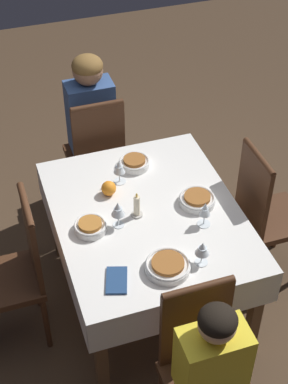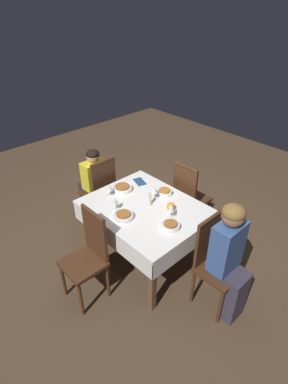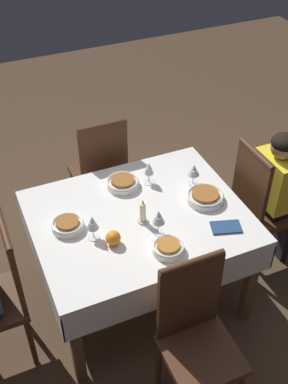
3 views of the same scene
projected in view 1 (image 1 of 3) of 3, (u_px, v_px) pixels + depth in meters
ground_plane at (147, 297)px, 3.66m from camera, size 8.00×8.00×0.00m
dining_table at (147, 225)px, 3.24m from camera, size 1.23×0.99×0.72m
chair_west at (97, 153)px, 3.89m from camera, size 0.37×0.36×0.98m
chair_east at (201, 364)px, 2.70m from camera, size 0.37×0.36×0.98m
chair_north at (265, 211)px, 3.47m from camera, size 0.36×0.37×0.98m
chair_south at (18, 268)px, 3.13m from camera, size 0.36×0.37×0.98m
person_adult_denim at (90, 122)px, 3.90m from camera, size 0.34×0.30×1.19m
bowl_west at (134, 162)px, 3.47m from camera, size 0.18×0.18×0.06m
wine_glass_west at (119, 167)px, 3.31m from camera, size 0.07×0.07×0.15m
bowl_east at (168, 266)px, 2.86m from camera, size 0.22×0.22×0.06m
wine_glass_east at (202, 249)px, 2.85m from camera, size 0.07×0.07×0.14m
bowl_north at (197, 199)px, 3.22m from camera, size 0.20×0.20×0.06m
wine_glass_north at (205, 210)px, 3.05m from camera, size 0.07×0.07×0.15m
bowl_south at (90, 226)px, 3.06m from camera, size 0.17×0.17×0.06m
wine_glass_south at (118, 209)px, 3.03m from camera, size 0.07×0.07×0.16m
candle_centerpiece at (137, 207)px, 3.13m from camera, size 0.06×0.06×0.16m
orange_fruit at (109, 188)px, 3.27m from camera, size 0.08×0.08×0.08m
napkin_red_folded at (117, 280)px, 2.82m from camera, size 0.19×0.15×0.01m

